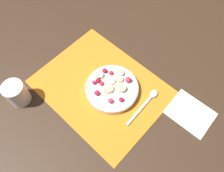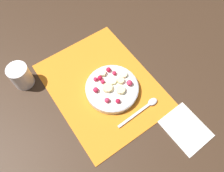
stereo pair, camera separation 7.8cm
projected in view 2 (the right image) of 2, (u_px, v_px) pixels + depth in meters
name	position (u px, v px, depth m)	size (l,w,h in m)	color
ground_plane	(102.00, 86.00, 0.83)	(3.00, 3.00, 0.00)	#382619
placemat	(102.00, 85.00, 0.83)	(0.46, 0.36, 0.01)	orange
fruit_bowl	(112.00, 88.00, 0.80)	(0.20, 0.20, 0.05)	silver
spoon	(145.00, 107.00, 0.78)	(0.03, 0.18, 0.01)	silver
drinking_glass	(21.00, 76.00, 0.80)	(0.07, 0.07, 0.09)	white
napkin	(186.00, 128.00, 0.75)	(0.16, 0.13, 0.01)	white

